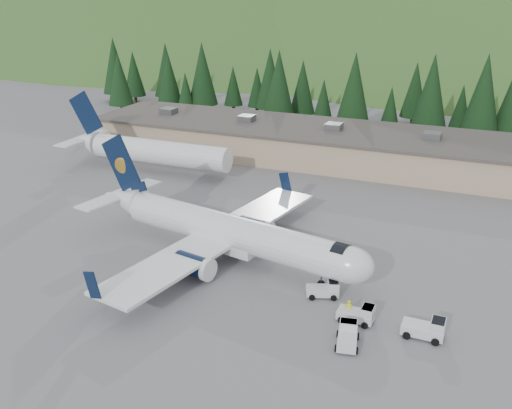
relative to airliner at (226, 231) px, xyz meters
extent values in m
plane|color=#5D5D61|center=(0.97, -0.19, -2.98)|extent=(600.00, 600.00, 0.00)
cylinder|color=white|center=(0.97, -0.19, 0.15)|extent=(25.99, 8.32, 3.46)
ellipsoid|color=white|center=(13.63, -2.65, 0.15)|extent=(5.08, 4.26, 3.46)
cylinder|color=black|center=(12.73, -2.47, 0.56)|extent=(1.81, 3.05, 2.86)
cone|color=white|center=(-14.41, 2.80, 0.52)|extent=(6.09, 4.46, 3.46)
cube|color=white|center=(0.06, -0.01, -1.31)|extent=(7.80, 4.30, 0.92)
cube|color=white|center=(-0.84, 0.16, -0.77)|extent=(10.95, 31.72, 0.32)
cube|color=#0A1834|center=(0.79, 15.81, 0.43)|extent=(1.86, 0.49, 2.65)
cube|color=#0A1834|center=(-5.19, -14.95, 0.43)|extent=(1.86, 0.49, 2.65)
cylinder|color=#0A1834|center=(1.08, 5.23, -1.56)|extent=(4.20, 2.82, 2.12)
cylinder|color=white|center=(2.80, 4.90, -1.56)|extent=(0.97, 2.31, 2.25)
cube|color=white|center=(1.08, 5.23, -1.05)|extent=(2.03, 0.61, 0.83)
cylinder|color=#0A1834|center=(-0.96, -5.26, -1.56)|extent=(4.20, 2.82, 2.12)
cylinder|color=white|center=(0.76, -5.59, -1.56)|extent=(0.97, 2.31, 2.25)
cube|color=white|center=(-0.96, -5.26, -1.05)|extent=(2.03, 0.61, 0.83)
cube|color=#0A1834|center=(-14.23, 2.77, 4.83)|extent=(5.65, 1.36, 6.76)
ellipsoid|color=gold|center=(-14.01, 2.91, 4.65)|extent=(1.82, 0.51, 1.82)
ellipsoid|color=gold|center=(-14.08, 2.55, 4.65)|extent=(1.82, 0.51, 1.82)
cube|color=#0A1834|center=(-11.88, 2.31, 2.44)|extent=(2.54, 0.71, 1.83)
cube|color=white|center=(-14.86, 2.89, 0.98)|extent=(4.55, 11.76, 0.20)
cylinder|color=slate|center=(10.92, -2.12, -2.15)|extent=(0.22, 0.22, 1.66)
cylinder|color=black|center=(10.92, -2.12, -2.63)|extent=(0.74, 0.39, 0.70)
cylinder|color=slate|center=(-1.27, 2.78, -2.06)|extent=(0.26, 0.26, 1.84)
cylinder|color=black|center=(-0.91, 2.71, -2.48)|extent=(1.06, 0.51, 1.01)
cylinder|color=black|center=(-1.63, 2.85, -2.48)|extent=(1.06, 0.51, 1.01)
cylinder|color=slate|center=(-2.22, -2.10, -2.06)|extent=(0.26, 0.26, 1.84)
cylinder|color=black|center=(-1.86, -2.17, -2.48)|extent=(1.06, 0.51, 1.01)
cylinder|color=black|center=(-2.58, -2.03, -2.48)|extent=(1.06, 0.51, 1.01)
cylinder|color=white|center=(-21.03, 21.81, 0.22)|extent=(22.00, 3.60, 3.60)
cone|color=white|center=(-35.03, 21.81, 0.42)|extent=(5.00, 3.60, 3.60)
cube|color=#0A1834|center=(-34.03, 21.81, 5.02)|extent=(5.82, 0.28, 6.89)
cube|color=white|center=(-35.03, 21.81, 1.02)|extent=(2.40, 11.00, 0.20)
cube|color=silver|center=(11.49, -3.69, -2.44)|extent=(3.27, 2.40, 0.69)
cube|color=silver|center=(12.41, -3.35, -1.86)|extent=(1.40, 1.63, 0.88)
cube|color=black|center=(12.41, -3.35, -1.47)|extent=(1.27, 1.50, 0.10)
cylinder|color=black|center=(12.14, -2.61, -2.71)|extent=(0.59, 0.39, 0.55)
cylinder|color=black|center=(12.68, -4.08, -2.71)|extent=(0.59, 0.39, 0.55)
cylinder|color=black|center=(10.30, -3.30, -2.71)|extent=(0.59, 0.39, 0.55)
cylinder|color=black|center=(10.85, -4.76, -2.71)|extent=(0.59, 0.39, 0.55)
cube|color=silver|center=(15.26, -6.57, -2.43)|extent=(3.09, 1.62, 0.71)
cube|color=silver|center=(16.28, -6.60, -1.82)|extent=(1.06, 1.45, 0.91)
cube|color=black|center=(16.28, -6.60, -1.41)|extent=(0.95, 1.35, 0.10)
cylinder|color=black|center=(16.30, -5.79, -2.70)|extent=(0.58, 0.24, 0.57)
cylinder|color=black|center=(16.25, -7.41, -2.70)|extent=(0.58, 0.24, 0.57)
cylinder|color=black|center=(14.27, -5.73, -2.70)|extent=(0.58, 0.24, 0.57)
cylinder|color=black|center=(14.22, -7.35, -2.70)|extent=(0.58, 0.24, 0.57)
cube|color=silver|center=(15.47, -10.23, -2.44)|extent=(2.02, 3.21, 0.70)
cube|color=silver|center=(15.29, -9.25, -1.84)|extent=(1.56, 1.24, 0.90)
cube|color=black|center=(15.29, -9.25, -1.44)|extent=(1.44, 1.12, 0.10)
cylinder|color=black|center=(14.50, -9.40, -2.70)|extent=(0.32, 0.59, 0.56)
cylinder|color=black|center=(16.07, -9.10, -2.70)|extent=(0.32, 0.59, 0.56)
cylinder|color=black|center=(14.87, -11.36, -2.70)|extent=(0.32, 0.59, 0.56)
cylinder|color=black|center=(16.44, -11.06, -2.70)|extent=(0.32, 0.59, 0.56)
cube|color=tan|center=(-4.03, 37.81, -0.58)|extent=(70.00, 16.00, 4.80)
cube|color=#47423D|center=(-4.03, 37.81, 1.97)|extent=(71.00, 17.00, 0.40)
cube|color=slate|center=(-29.03, 37.81, 2.62)|extent=(2.50, 2.50, 1.00)
cube|color=slate|center=(-14.03, 37.81, 2.62)|extent=(2.50, 2.50, 1.00)
cube|color=slate|center=(0.97, 37.81, 2.62)|extent=(2.50, 2.50, 1.00)
cube|color=slate|center=(15.97, 37.81, 2.62)|extent=(2.50, 2.50, 1.00)
cube|color=silver|center=(20.84, -6.71, -2.37)|extent=(3.39, 1.74, 0.78)
cube|color=silver|center=(21.95, -6.73, -1.70)|extent=(1.15, 1.59, 1.01)
cube|color=black|center=(21.95, -6.73, -1.25)|extent=(1.03, 1.47, 0.11)
cylinder|color=black|center=(21.97, -5.83, -2.67)|extent=(0.63, 0.26, 0.63)
cylinder|color=black|center=(21.94, -7.62, -2.67)|extent=(0.63, 0.26, 0.63)
cylinder|color=black|center=(19.73, -5.79, -2.67)|extent=(0.63, 0.26, 0.63)
cylinder|color=black|center=(19.70, -7.58, -2.67)|extent=(0.63, 0.26, 0.63)
imported|color=#DAE913|center=(14.58, -6.26, -2.14)|extent=(0.65, 0.46, 1.69)
cone|color=black|center=(-59.39, 64.76, 5.51)|extent=(6.23, 6.23, 12.74)
cone|color=black|center=(-54.63, 65.30, 3.86)|extent=(5.02, 5.02, 10.26)
cone|color=black|center=(-51.14, 54.74, 4.43)|extent=(5.44, 5.44, 11.12)
cone|color=black|center=(-46.82, 66.99, 4.99)|extent=(5.85, 5.85, 11.96)
cone|color=black|center=(-42.13, 60.11, 4.42)|extent=(5.43, 5.43, 11.10)
cone|color=black|center=(-36.65, 57.60, 2.29)|extent=(3.87, 3.87, 7.91)
cone|color=black|center=(-34.10, 60.58, 5.68)|extent=(6.35, 6.35, 12.99)
cone|color=black|center=(-29.27, 65.61, 2.64)|extent=(4.12, 4.12, 8.44)
cone|color=black|center=(-23.87, 66.22, 2.61)|extent=(4.11, 4.11, 8.40)
cone|color=black|center=(-19.78, 63.37, 5.15)|extent=(5.97, 5.97, 12.21)
cone|color=black|center=(-14.99, 55.78, 5.53)|extent=(6.25, 6.25, 12.78)
cone|color=black|center=(-12.13, 61.81, 4.12)|extent=(5.21, 5.21, 10.65)
cone|color=black|center=(-6.40, 57.17, 2.56)|extent=(4.06, 4.06, 8.31)
cone|color=black|center=(-3.19, 63.68, 1.99)|extent=(3.65, 3.65, 7.46)
cone|color=black|center=(0.00, 54.73, 5.71)|extent=(6.38, 6.38, 13.05)
cone|color=black|center=(5.97, 59.84, 1.97)|extent=(3.63, 3.63, 7.43)
cone|color=black|center=(9.20, 67.32, 4.13)|extent=(5.22, 5.22, 10.67)
cone|color=black|center=(13.17, 58.99, 5.65)|extent=(6.33, 6.33, 12.96)
cone|color=black|center=(18.34, 63.64, 2.30)|extent=(3.88, 3.88, 7.93)
cone|color=black|center=(21.94, 58.37, 5.95)|extent=(6.55, 6.55, 13.40)
ellipsoid|color=#284F1A|center=(-89.03, 169.81, -77.98)|extent=(336.00, 240.00, 240.00)
ellipsoid|color=#284F1A|center=(40.97, 199.81, -87.98)|extent=(420.00, 300.00, 300.00)
camera|label=1|loc=(23.39, -48.17, 24.02)|focal=40.00mm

